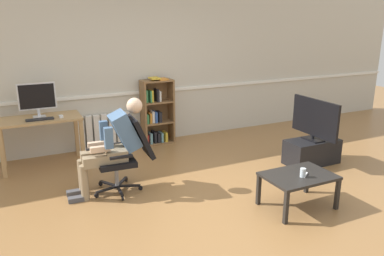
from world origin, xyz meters
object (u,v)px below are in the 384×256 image
(coffee_table, at_px, (299,179))
(drinking_glass, at_px, (303,173))
(radiator, at_px, (105,131))
(computer_mouse, at_px, (61,116))
(bookshelf, at_px, (156,113))
(person_seated, at_px, (113,144))
(tv_screen, at_px, (315,119))
(spare_remote, at_px, (305,175))
(keyboard, at_px, (40,119))
(computer_desk, at_px, (40,125))
(tv_stand, at_px, (312,152))
(office_chair, at_px, (127,152))
(imac_monitor, at_px, (37,97))

(coffee_table, xyz_separation_m, drinking_glass, (-0.01, -0.07, 0.10))
(radiator, height_order, coffee_table, radiator)
(radiator, height_order, drinking_glass, radiator)
(computer_mouse, height_order, bookshelf, bookshelf)
(computer_mouse, distance_m, person_seated, 1.32)
(tv_screen, distance_m, spare_remote, 1.57)
(person_seated, height_order, spare_remote, person_seated)
(keyboard, height_order, person_seated, person_seated)
(computer_desk, distance_m, bookshelf, 1.96)
(computer_desk, distance_m, radiator, 1.15)
(keyboard, bearing_deg, coffee_table, -44.88)
(bookshelf, height_order, coffee_table, bookshelf)
(tv_screen, bearing_deg, keyboard, 67.59)
(tv_stand, bearing_deg, bookshelf, 132.08)
(bookshelf, xyz_separation_m, office_chair, (-1.02, -1.66, -0.03))
(spare_remote, bearing_deg, tv_screen, -82.81)
(drinking_glass, bearing_deg, computer_desk, 132.75)
(office_chair, distance_m, tv_stand, 2.86)
(imac_monitor, height_order, radiator, imac_monitor)
(imac_monitor, bearing_deg, coffee_table, -47.31)
(computer_desk, bearing_deg, tv_stand, -24.50)
(bookshelf, bearing_deg, keyboard, -167.55)
(imac_monitor, height_order, tv_screen, imac_monitor)
(spare_remote, bearing_deg, radiator, -9.70)
(person_seated, bearing_deg, bookshelf, 146.93)
(tv_screen, height_order, spare_remote, tv_screen)
(imac_monitor, relative_size, office_chair, 0.55)
(imac_monitor, xyz_separation_m, tv_screen, (3.74, -1.78, -0.33))
(keyboard, distance_m, coffee_table, 3.68)
(tv_screen, bearing_deg, person_seated, 83.66)
(imac_monitor, height_order, bookshelf, imac_monitor)
(tv_screen, relative_size, coffee_table, 1.14)
(tv_screen, bearing_deg, imac_monitor, 64.75)
(keyboard, bearing_deg, office_chair, -52.98)
(keyboard, relative_size, tv_stand, 0.46)
(computer_desk, distance_m, person_seated, 1.55)
(computer_desk, xyz_separation_m, office_chair, (0.92, -1.37, -0.11))
(keyboard, distance_m, tv_stand, 4.10)
(radiator, relative_size, person_seated, 0.73)
(bookshelf, height_order, tv_stand, bookshelf)
(computer_desk, distance_m, keyboard, 0.19)
(tv_stand, height_order, coffee_table, coffee_table)
(radiator, bearing_deg, keyboard, -152.97)
(keyboard, bearing_deg, computer_mouse, 3.85)
(imac_monitor, bearing_deg, bookshelf, 6.25)
(person_seated, relative_size, spare_remote, 8.11)
(tv_screen, height_order, coffee_table, tv_screen)
(bookshelf, height_order, office_chair, bookshelf)
(computer_desk, height_order, person_seated, person_seated)
(person_seated, bearing_deg, keyboard, -145.55)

